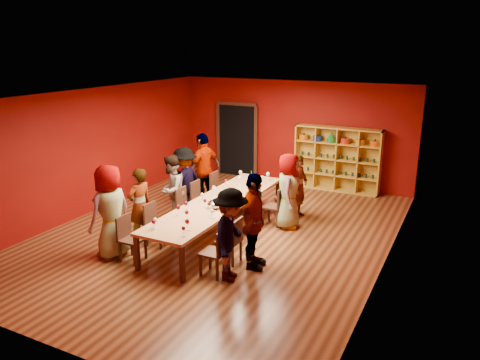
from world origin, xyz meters
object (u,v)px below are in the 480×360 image
person_left_2 (172,190)px  person_right_1 (253,222)px  shelving_unit (338,156)px  person_left_0 (110,211)px  chair_person_left_1 (155,222)px  person_left_3 (184,182)px  chair_person_right_3 (276,204)px  person_left_1 (140,205)px  person_left_4 (204,169)px  chair_person_left_4 (218,187)px  wine_bottle (251,179)px  spittoon_bowl (215,204)px  chair_person_left_2 (185,205)px  chair_person_right_4 (288,195)px  person_right_3 (288,191)px  chair_person_left_3 (199,197)px  person_right_0 (231,235)px  tasting_table (219,204)px  chair_person_right_0 (217,250)px  chair_person_right_1 (232,238)px  person_right_4 (299,186)px  chair_person_left_0 (129,236)px

person_left_2 → person_right_1: bearing=53.8°
shelving_unit → person_left_0: size_ratio=1.30×
chair_person_left_1 → person_left_3: (-0.41, 1.75, 0.34)m
chair_person_right_3 → chair_person_left_1: bearing=-130.6°
person_left_1 → person_left_4: 2.65m
chair_person_left_4 → wine_bottle: bearing=-3.0°
person_left_3 → person_left_4: (0.01, 0.89, 0.10)m
shelving_unit → spittoon_bowl: size_ratio=7.10×
chair_person_left_2 → wine_bottle: 1.78m
person_left_2 → person_left_4: 1.51m
chair_person_right_4 → person_left_0: bearing=-121.3°
person_left_2 → person_right_3: 2.64m
spittoon_bowl → chair_person_left_4: bearing=118.2°
person_left_0 → chair_person_left_3: size_ratio=2.07×
shelving_unit → person_right_0: (-0.22, -6.00, -0.15)m
chair_person_left_2 → tasting_table: bearing=-4.8°
chair_person_left_3 → chair_person_right_3: same height
person_left_3 → spittoon_bowl: bearing=56.0°
shelving_unit → chair_person_left_4: shelving_unit is taller
tasting_table → chair_person_right_0: chair_person_right_0 is taller
chair_person_left_3 → chair_person_right_0: (1.82, -2.36, 0.00)m
chair_person_left_1 → person_left_2: person_left_2 is taller
person_left_3 → person_left_4: person_left_4 is taller
tasting_table → shelving_unit: shelving_unit is taller
shelving_unit → chair_person_right_1: bearing=-95.1°
tasting_table → person_right_1: (1.34, -1.10, 0.21)m
person_right_1 → person_right_4: (-0.16, 2.88, -0.14)m
chair_person_left_1 → chair_person_left_4: 2.64m
chair_person_left_3 → person_right_0: person_right_0 is taller
person_left_3 → chair_person_right_1: size_ratio=1.87×
person_left_3 → person_right_4: person_left_3 is taller
shelving_unit → spittoon_bowl: (-1.25, -4.70, -0.15)m
chair_person_right_3 → person_left_0: bearing=-127.2°
person_left_1 → chair_person_left_2: size_ratio=1.78×
wine_bottle → chair_person_left_0: bearing=-105.8°
tasting_table → wine_bottle: size_ratio=14.50×
person_left_0 → person_left_3: bearing=-170.4°
person_left_1 → chair_person_left_1: bearing=104.0°
chair_person_left_0 → chair_person_right_0: bearing=6.3°
tasting_table → shelving_unit: bearing=72.1°
person_left_2 → chair_person_right_3: (2.18, 0.98, -0.31)m
person_left_2 → wine_bottle: bearing=125.7°
chair_person_right_0 → wine_bottle: size_ratio=2.87×
person_left_0 → chair_person_right_3: 3.71m
person_left_0 → chair_person_right_1: bearing=118.9°
chair_person_left_1 → chair_person_left_0: bearing=-90.0°
person_left_4 → chair_person_left_3: bearing=35.7°
chair_person_left_3 → person_right_1: bearing=-38.4°
chair_person_right_1 → person_right_3: bearing=82.7°
person_left_0 → person_left_2: size_ratio=1.14×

